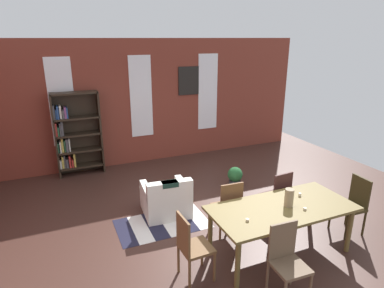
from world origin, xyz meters
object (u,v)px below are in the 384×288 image
(dining_chair_head_right, at_px, (353,203))
(dining_table, at_px, (282,212))
(armchair_white, at_px, (166,200))
(bookshelf_tall, at_px, (74,135))
(dining_chair_head_left, at_px, (191,245))
(dining_chair_far_right, at_px, (277,195))
(dining_chair_far_left, at_px, (228,206))
(potted_plant_by_shelf, at_px, (235,176))
(vase_on_table, at_px, (289,197))
(dining_chair_near_left, at_px, (287,259))

(dining_chair_head_right, bearing_deg, dining_table, 179.83)
(armchair_white, bearing_deg, bookshelf_tall, 116.88)
(dining_chair_head_left, height_order, dining_chair_far_right, same)
(dining_chair_far_left, distance_m, bookshelf_tall, 4.16)
(dining_chair_head_left, bearing_deg, dining_chair_far_left, 37.11)
(dining_chair_far_left, bearing_deg, armchair_white, 124.15)
(dining_chair_far_left, xyz_separation_m, potted_plant_by_shelf, (1.03, 1.52, -0.28))
(vase_on_table, relative_size, potted_plant_by_shelf, 0.58)
(vase_on_table, xyz_separation_m, potted_plant_by_shelf, (0.45, 2.23, -0.65))
(dining_chair_far_left, xyz_separation_m, bookshelf_tall, (-2.01, 3.62, 0.45))
(vase_on_table, distance_m, armchair_white, 2.25)
(dining_chair_far_left, distance_m, dining_chair_far_right, 0.96)
(bookshelf_tall, relative_size, potted_plant_by_shelf, 4.33)
(vase_on_table, relative_size, bookshelf_tall, 0.13)
(vase_on_table, xyz_separation_m, bookshelf_tall, (-2.59, 4.33, 0.08))
(dining_chair_far_right, xyz_separation_m, dining_chair_head_right, (0.95, -0.72, 0.00))
(dining_chair_far_right, distance_m, potted_plant_by_shelf, 1.54)
(dining_chair_head_left, relative_size, armchair_white, 1.11)
(dining_chair_head_left, relative_size, dining_chair_near_left, 1.00)
(bookshelf_tall, distance_m, armchair_white, 2.98)
(bookshelf_tall, bearing_deg, dining_chair_far_right, -50.61)
(dining_chair_far_left, xyz_separation_m, dining_chair_far_right, (0.96, 0.00, 0.00))
(dining_chair_head_left, height_order, dining_chair_near_left, same)
(dining_chair_far_left, bearing_deg, dining_chair_near_left, -89.71)
(dining_table, height_order, dining_chair_head_right, dining_chair_head_right)
(vase_on_table, xyz_separation_m, dining_chair_far_right, (0.38, 0.72, -0.37))
(vase_on_table, height_order, dining_chair_far_right, vase_on_table)
(dining_table, distance_m, armchair_white, 2.14)
(armchair_white, relative_size, potted_plant_by_shelf, 1.93)
(dining_chair_head_left, bearing_deg, potted_plant_by_shelf, 48.46)
(dining_chair_head_right, relative_size, potted_plant_by_shelf, 2.13)
(dining_table, height_order, potted_plant_by_shelf, dining_table)
(dining_chair_far_left, relative_size, bookshelf_tall, 0.49)
(dining_table, bearing_deg, dining_chair_near_left, -123.34)
(dining_table, relative_size, dining_chair_head_left, 2.22)
(dining_table, height_order, dining_chair_far_right, dining_chair_far_right)
(vase_on_table, xyz_separation_m, dining_chair_near_left, (-0.58, -0.72, -0.37))
(dining_chair_far_right, relative_size, armchair_white, 1.11)
(dining_chair_far_right, relative_size, dining_chair_head_right, 1.00)
(dining_table, height_order, vase_on_table, vase_on_table)
(dining_chair_head_left, distance_m, dining_chair_far_right, 2.04)
(dining_table, bearing_deg, dining_chair_far_right, 56.14)
(armchair_white, bearing_deg, dining_chair_head_left, -98.28)
(dining_chair_head_left, xyz_separation_m, potted_plant_by_shelf, (1.98, 2.24, -0.28))
(dining_chair_near_left, xyz_separation_m, armchair_white, (-0.70, 2.46, -0.23))
(armchair_white, bearing_deg, dining_chair_far_left, -55.85)
(dining_chair_head_left, distance_m, bookshelf_tall, 4.49)
(potted_plant_by_shelf, bearing_deg, bookshelf_tall, 145.35)
(dining_chair_head_right, xyz_separation_m, dining_chair_near_left, (-1.90, -0.71, 0.00))
(dining_chair_near_left, relative_size, bookshelf_tall, 0.49)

